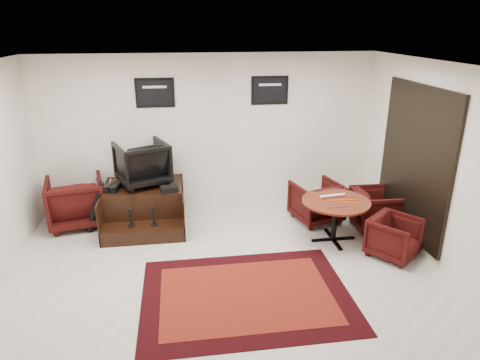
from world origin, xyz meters
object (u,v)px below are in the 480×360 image
at_px(table_chair_window, 377,207).
at_px(table_chair_corner, 395,235).
at_px(armchair_side, 76,199).
at_px(table_chair_back, 316,200).
at_px(shine_podium, 145,207).
at_px(shine_chair, 142,161).
at_px(meeting_table, 336,206).

relative_size(table_chair_window, table_chair_corner, 1.11).
bearing_deg(armchair_side, table_chair_back, 162.17).
bearing_deg(shine_podium, shine_chair, 90.00).
relative_size(meeting_table, table_chair_window, 1.40).
bearing_deg(shine_podium, table_chair_back, -5.53).
bearing_deg(shine_podium, armchair_side, 172.47).
xyz_separation_m(shine_chair, table_chair_window, (3.85, -0.86, -0.72)).
bearing_deg(table_chair_window, meeting_table, 113.01).
distance_m(table_chair_back, table_chair_corner, 1.56).
distance_m(meeting_table, table_chair_window, 0.94).
relative_size(meeting_table, table_chair_corner, 1.57).
bearing_deg(armchair_side, meeting_table, 152.11).
relative_size(meeting_table, table_chair_back, 1.36).
height_order(meeting_table, table_chair_back, table_chair_back).
distance_m(shine_chair, table_chair_window, 4.01).
height_order(shine_chair, table_chair_window, shine_chair).
relative_size(shine_podium, table_chair_corner, 2.03).
xyz_separation_m(armchair_side, table_chair_window, (5.00, -0.87, -0.09)).
relative_size(shine_chair, table_chair_back, 1.06).
distance_m(meeting_table, table_chair_back, 0.80).
xyz_separation_m(meeting_table, table_chair_back, (-0.05, 0.76, -0.21)).
distance_m(table_chair_window, table_chair_corner, 0.94).
bearing_deg(shine_chair, table_chair_back, 150.20).
bearing_deg(armchair_side, shine_chair, 167.65).
distance_m(armchair_side, table_chair_corner, 5.18).
relative_size(shine_podium, table_chair_window, 1.82).
relative_size(shine_podium, shine_chair, 1.67).
bearing_deg(table_chair_back, armchair_side, -20.51).
relative_size(shine_podium, table_chair_back, 1.76).
height_order(table_chair_back, table_chair_corner, table_chair_back).
bearing_deg(table_chair_corner, meeting_table, 101.03).
relative_size(armchair_side, table_chair_back, 1.19).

